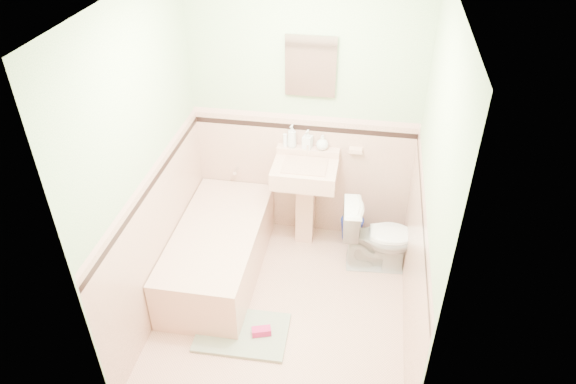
% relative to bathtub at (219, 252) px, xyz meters
% --- Properties ---
extents(floor, '(2.20, 2.20, 0.00)m').
position_rel_bathtub_xyz_m(floor, '(0.63, -0.33, -0.23)').
color(floor, '#E0AB92').
rests_on(floor, ground).
extents(wall_back, '(2.50, 0.00, 2.50)m').
position_rel_bathtub_xyz_m(wall_back, '(0.63, 0.77, 1.02)').
color(wall_back, beige).
rests_on(wall_back, ground).
extents(wall_front, '(2.50, 0.00, 2.50)m').
position_rel_bathtub_xyz_m(wall_front, '(0.63, -1.43, 1.02)').
color(wall_front, beige).
rests_on(wall_front, ground).
extents(wall_left, '(0.00, 2.50, 2.50)m').
position_rel_bathtub_xyz_m(wall_left, '(-0.37, -0.33, 1.02)').
color(wall_left, beige).
rests_on(wall_left, ground).
extents(wall_right, '(0.00, 2.50, 2.50)m').
position_rel_bathtub_xyz_m(wall_right, '(1.63, -0.33, 1.02)').
color(wall_right, beige).
rests_on(wall_right, ground).
extents(wainscot_back, '(2.00, 0.00, 2.00)m').
position_rel_bathtub_xyz_m(wainscot_back, '(0.63, 0.76, 0.38)').
color(wainscot_back, beige).
rests_on(wainscot_back, ground).
extents(wainscot_front, '(2.00, 0.00, 2.00)m').
position_rel_bathtub_xyz_m(wainscot_front, '(0.63, -1.42, 0.38)').
color(wainscot_front, beige).
rests_on(wainscot_front, ground).
extents(wainscot_left, '(0.00, 2.20, 2.20)m').
position_rel_bathtub_xyz_m(wainscot_left, '(-0.36, -0.33, 0.38)').
color(wainscot_left, beige).
rests_on(wainscot_left, ground).
extents(wainscot_right, '(0.00, 2.20, 2.20)m').
position_rel_bathtub_xyz_m(wainscot_right, '(1.62, -0.33, 0.38)').
color(wainscot_right, beige).
rests_on(wainscot_right, ground).
extents(accent_back, '(2.00, 0.00, 2.00)m').
position_rel_bathtub_xyz_m(accent_back, '(0.63, 0.75, 0.90)').
color(accent_back, black).
rests_on(accent_back, ground).
extents(accent_front, '(2.00, 0.00, 2.00)m').
position_rel_bathtub_xyz_m(accent_front, '(0.63, -1.41, 0.90)').
color(accent_front, black).
rests_on(accent_front, ground).
extents(accent_left, '(0.00, 2.20, 2.20)m').
position_rel_bathtub_xyz_m(accent_left, '(-0.35, -0.33, 0.89)').
color(accent_left, black).
rests_on(accent_left, ground).
extents(accent_right, '(0.00, 2.20, 2.20)m').
position_rel_bathtub_xyz_m(accent_right, '(1.61, -0.33, 0.89)').
color(accent_right, black).
rests_on(accent_right, ground).
extents(cap_back, '(2.00, 0.00, 2.00)m').
position_rel_bathtub_xyz_m(cap_back, '(0.63, 0.75, 0.99)').
color(cap_back, beige).
rests_on(cap_back, ground).
extents(cap_front, '(2.00, 0.00, 2.00)m').
position_rel_bathtub_xyz_m(cap_front, '(0.63, -1.41, 0.99)').
color(cap_front, beige).
rests_on(cap_front, ground).
extents(cap_left, '(0.00, 2.20, 2.20)m').
position_rel_bathtub_xyz_m(cap_left, '(-0.35, -0.33, 1.00)').
color(cap_left, beige).
rests_on(cap_left, ground).
extents(cap_right, '(0.00, 2.20, 2.20)m').
position_rel_bathtub_xyz_m(cap_right, '(1.61, -0.33, 1.00)').
color(cap_right, beige).
rests_on(cap_right, ground).
extents(bathtub, '(0.70, 1.50, 0.45)m').
position_rel_bathtub_xyz_m(bathtub, '(0.00, 0.00, 0.00)').
color(bathtub, '#DBA78F').
rests_on(bathtub, floor).
extents(tub_faucet, '(0.04, 0.12, 0.04)m').
position_rel_bathtub_xyz_m(tub_faucet, '(0.00, 0.72, 0.41)').
color(tub_faucet, silver).
rests_on(tub_faucet, wall_back).
extents(sink, '(0.56, 0.48, 0.88)m').
position_rel_bathtub_xyz_m(sink, '(0.68, 0.53, 0.22)').
color(sink, '#DBA78F').
rests_on(sink, floor).
extents(sink_faucet, '(0.02, 0.02, 0.10)m').
position_rel_bathtub_xyz_m(sink_faucet, '(0.68, 0.67, 0.72)').
color(sink_faucet, silver).
rests_on(sink_faucet, sink).
extents(medicine_cabinet, '(0.37, 0.04, 0.47)m').
position_rel_bathtub_xyz_m(medicine_cabinet, '(0.68, 0.74, 1.47)').
color(medicine_cabinet, white).
rests_on(medicine_cabinet, wall_back).
extents(soap_dish, '(0.12, 0.07, 0.04)m').
position_rel_bathtub_xyz_m(soap_dish, '(1.10, 0.73, 0.72)').
color(soap_dish, '#DBA78F').
rests_on(soap_dish, wall_back).
extents(soap_bottle_left, '(0.10, 0.10, 0.21)m').
position_rel_bathtub_xyz_m(soap_bottle_left, '(0.53, 0.71, 0.83)').
color(soap_bottle_left, '#B2B2B2').
rests_on(soap_bottle_left, sink).
extents(soap_bottle_mid, '(0.10, 0.10, 0.18)m').
position_rel_bathtub_xyz_m(soap_bottle_mid, '(0.67, 0.71, 0.81)').
color(soap_bottle_mid, '#B2B2B2').
rests_on(soap_bottle_mid, sink).
extents(soap_bottle_right, '(0.13, 0.13, 0.14)m').
position_rel_bathtub_xyz_m(soap_bottle_right, '(0.80, 0.71, 0.79)').
color(soap_bottle_right, '#B2B2B2').
rests_on(soap_bottle_right, sink).
extents(tube, '(0.04, 0.04, 0.12)m').
position_rel_bathtub_xyz_m(tube, '(0.47, 0.71, 0.78)').
color(tube, white).
rests_on(tube, sink).
extents(toilet, '(0.68, 0.42, 0.67)m').
position_rel_bathtub_xyz_m(toilet, '(1.38, 0.33, 0.11)').
color(toilet, white).
rests_on(toilet, floor).
extents(bucket, '(0.23, 0.23, 0.22)m').
position_rel_bathtub_xyz_m(bucket, '(1.13, 0.67, -0.12)').
color(bucket, '#1329AD').
rests_on(bucket, floor).
extents(bath_mat, '(0.72, 0.49, 0.03)m').
position_rel_bathtub_xyz_m(bath_mat, '(0.36, -0.66, -0.21)').
color(bath_mat, gray).
rests_on(bath_mat, floor).
extents(shoe, '(0.16, 0.11, 0.06)m').
position_rel_bathtub_xyz_m(shoe, '(0.52, -0.66, -0.17)').
color(shoe, '#BF1E59').
rests_on(shoe, bath_mat).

